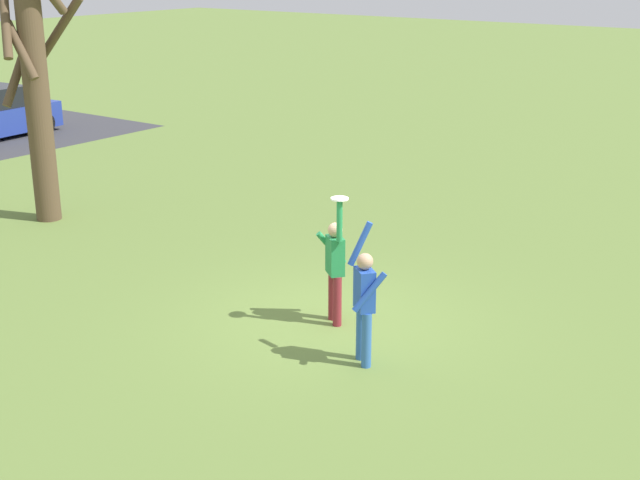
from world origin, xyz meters
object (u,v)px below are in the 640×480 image
person_defender (364,299)px  frisbee_disc (340,199)px  person_catcher (335,264)px  bare_tree_tall (37,94)px

person_defender → frisbee_disc: frisbee_disc is taller
person_catcher → frisbee_disc: size_ratio=7.76×
bare_tree_tall → frisbee_disc: bearing=-97.2°
person_catcher → bare_tree_tall: size_ratio=0.38×
frisbee_disc → bare_tree_tall: 8.61m
person_catcher → bare_tree_tall: (0.94, 8.34, 1.77)m
person_defender → frisbee_disc: (0.79, 0.98, 1.11)m
frisbee_disc → bare_tree_tall: bearing=82.8°
bare_tree_tall → person_catcher: bearing=-96.4°
person_defender → bare_tree_tall: bare_tree_tall is taller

